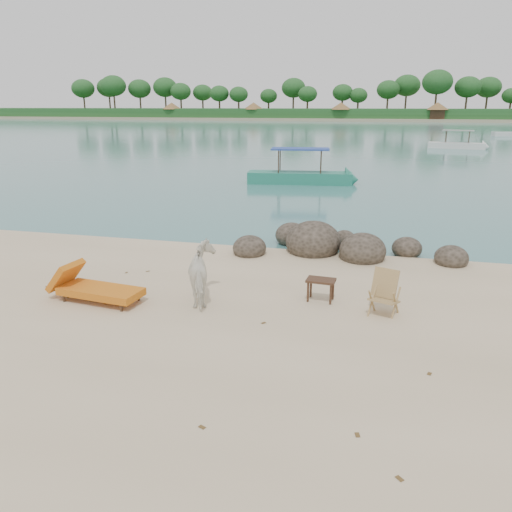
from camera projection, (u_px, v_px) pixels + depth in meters
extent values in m
plane|color=#3A7574|center=(366.00, 128.00, 92.67)|extent=(400.00, 400.00, 0.00)
cube|color=tan|center=(374.00, 118.00, 166.99)|extent=(420.00, 90.00, 1.40)
cube|color=#1E4C1E|center=(372.00, 113.00, 133.92)|extent=(420.00, 18.00, 2.40)
ellipsoid|color=#2D271E|center=(249.00, 249.00, 14.01)|extent=(0.94, 1.03, 0.71)
ellipsoid|color=#2D271E|center=(313.00, 243.00, 14.24)|extent=(1.57, 1.73, 1.18)
ellipsoid|color=#2D271E|center=(362.00, 252.00, 13.56)|extent=(1.27, 1.40, 0.95)
ellipsoid|color=#2D271E|center=(407.00, 249.00, 14.05)|extent=(0.84, 0.92, 0.63)
ellipsoid|color=#2D271E|center=(451.00, 259.00, 13.15)|extent=(0.88, 0.96, 0.66)
ellipsoid|color=#2D271E|center=(292.00, 236.00, 15.38)|extent=(1.00, 1.10, 0.75)
ellipsoid|color=#2D271E|center=(344.00, 239.00, 15.22)|extent=(0.66, 0.72, 0.49)
imported|color=white|center=(204.00, 275.00, 10.51)|extent=(1.19, 1.58, 1.21)
plane|color=brown|center=(357.00, 437.00, 6.33)|extent=(0.12, 0.12, 0.00)
plane|color=brown|center=(48.00, 288.00, 11.50)|extent=(0.13, 0.13, 0.00)
plane|color=brown|center=(202.00, 429.00, 6.48)|extent=(0.13, 0.13, 0.00)
plane|color=brown|center=(69.00, 298.00, 10.87)|extent=(0.11, 0.11, 0.00)
plane|color=brown|center=(263.00, 324.00, 9.58)|extent=(0.14, 0.14, 0.00)
plane|color=brown|center=(79.00, 266.00, 13.08)|extent=(0.13, 0.13, 0.00)
plane|color=brown|center=(127.00, 274.00, 12.45)|extent=(0.11, 0.11, 0.00)
plane|color=brown|center=(429.00, 375.00, 7.77)|extent=(0.13, 0.13, 0.00)
plane|color=brown|center=(399.00, 481.00, 5.59)|extent=(0.14, 0.14, 0.00)
plane|color=brown|center=(148.00, 272.00, 12.56)|extent=(0.14, 0.14, 0.00)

